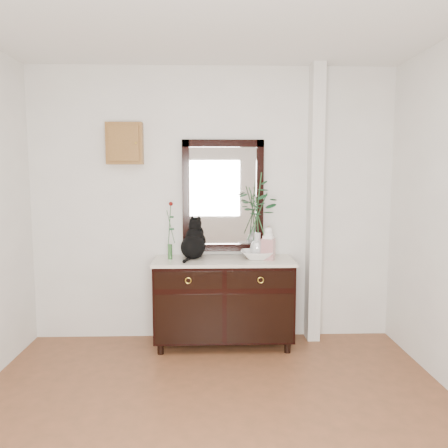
{
  "coord_description": "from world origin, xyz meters",
  "views": [
    {
      "loc": [
        -0.02,
        -2.35,
        1.66
      ],
      "look_at": [
        0.1,
        1.63,
        1.2
      ],
      "focal_mm": 35.0,
      "sensor_mm": 36.0,
      "label": 1
    }
  ],
  "objects_px": {
    "cat": "(193,239)",
    "lotus_bowl": "(257,255)",
    "ginger_jar": "(268,243)",
    "sideboard": "(224,298)"
  },
  "relations": [
    {
      "from": "cat",
      "to": "lotus_bowl",
      "type": "distance_m",
      "value": 0.63
    },
    {
      "from": "sideboard",
      "to": "lotus_bowl",
      "type": "bearing_deg",
      "value": 4.03
    },
    {
      "from": "sideboard",
      "to": "ginger_jar",
      "type": "bearing_deg",
      "value": -2.37
    },
    {
      "from": "lotus_bowl",
      "to": "ginger_jar",
      "type": "bearing_deg",
      "value": -21.76
    },
    {
      "from": "lotus_bowl",
      "to": "cat",
      "type": "bearing_deg",
      "value": 176.72
    },
    {
      "from": "lotus_bowl",
      "to": "sideboard",
      "type": "bearing_deg",
      "value": -175.97
    },
    {
      "from": "cat",
      "to": "ginger_jar",
      "type": "relative_size",
      "value": 1.18
    },
    {
      "from": "lotus_bowl",
      "to": "ginger_jar",
      "type": "xyz_separation_m",
      "value": [
        0.1,
        -0.04,
        0.12
      ]
    },
    {
      "from": "cat",
      "to": "sideboard",
      "type": "bearing_deg",
      "value": 1.9
    },
    {
      "from": "cat",
      "to": "lotus_bowl",
      "type": "bearing_deg",
      "value": 9.78
    }
  ]
}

